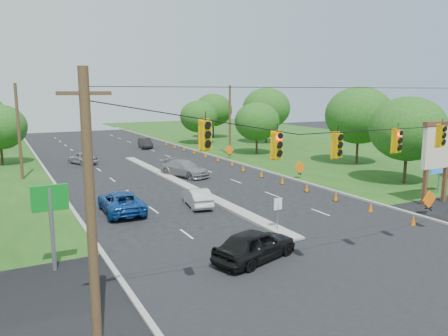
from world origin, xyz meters
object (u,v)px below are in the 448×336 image
blue_pickup (121,202)px  black_sedan (255,245)px  white_sedan (197,197)px  pylon_sign (438,150)px

blue_pickup → black_sedan: bearing=109.9°
black_sedan → blue_pickup: black_sedan is taller
black_sedan → white_sedan: bearing=-27.2°
white_sedan → blue_pickup: (-5.36, 0.86, 0.09)m
white_sedan → pylon_sign: bearing=165.3°
pylon_sign → black_sedan: (-17.90, -3.44, -3.19)m
pylon_sign → black_sedan: 18.50m
pylon_sign → blue_pickup: pylon_sign is taller
black_sedan → blue_pickup: 12.20m
white_sedan → blue_pickup: blue_pickup is taller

